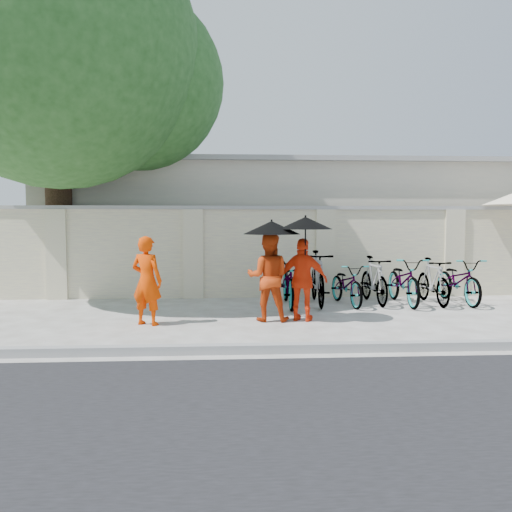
{
  "coord_description": "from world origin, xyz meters",
  "views": [
    {
      "loc": [
        -0.25,
        -8.17,
        1.75
      ],
      "look_at": [
        0.29,
        0.93,
        1.1
      ],
      "focal_mm": 35.0,
      "sensor_mm": 36.0,
      "label": 1
    }
  ],
  "objects": [
    {
      "name": "monk_center",
      "position": [
        0.47,
        0.43,
        0.77
      ],
      "size": [
        0.83,
        0.69,
        1.54
      ],
      "primitive_type": "imported",
      "rotation": [
        0.0,
        0.0,
        2.99
      ],
      "color": "#BF350C",
      "rests_on": "ground"
    },
    {
      "name": "bike_4",
      "position": [
        3.45,
        1.98,
        0.49
      ],
      "size": [
        0.69,
        1.88,
        0.98
      ],
      "primitive_type": "imported",
      "rotation": [
        0.0,
        0.0,
        -0.02
      ],
      "color": "gray",
      "rests_on": "ground"
    },
    {
      "name": "shade_tree",
      "position": [
        -3.66,
        2.97,
        5.1
      ],
      "size": [
        6.7,
        6.2,
        8.2
      ],
      "color": "brown",
      "rests_on": "ground"
    },
    {
      "name": "kerb",
      "position": [
        0.0,
        -1.7,
        0.06
      ],
      "size": [
        40.0,
        0.16,
        0.12
      ],
      "primitive_type": "cube",
      "color": "gray",
      "rests_on": "ground"
    },
    {
      "name": "ground",
      "position": [
        0.0,
        0.0,
        0.0
      ],
      "size": [
        80.0,
        80.0,
        0.0
      ],
      "primitive_type": "plane",
      "color": "silver"
    },
    {
      "name": "monk_right",
      "position": [
        1.08,
        0.37,
        0.72
      ],
      "size": [
        0.92,
        0.65,
        1.44
      ],
      "primitive_type": "imported",
      "rotation": [
        0.0,
        0.0,
        2.74
      ],
      "color": "red",
      "rests_on": "ground"
    },
    {
      "name": "bike_3",
      "position": [
        2.84,
        2.09,
        0.5
      ],
      "size": [
        0.53,
        1.67,
        1.0
      ],
      "primitive_type": "imported",
      "rotation": [
        0.0,
        0.0,
        0.03
      ],
      "color": "gray",
      "rests_on": "ground"
    },
    {
      "name": "bike_0",
      "position": [
        1.03,
        1.9,
        0.5
      ],
      "size": [
        0.7,
        1.91,
        1.0
      ],
      "primitive_type": "imported",
      "rotation": [
        0.0,
        0.0,
        -0.02
      ],
      "color": "gray",
      "rests_on": "ground"
    },
    {
      "name": "parasol_center",
      "position": [
        0.52,
        0.35,
        1.63
      ],
      "size": [
        0.98,
        0.98,
        0.87
      ],
      "color": "black",
      "rests_on": "ground"
    },
    {
      "name": "compound_wall",
      "position": [
        1.0,
        3.2,
        1.0
      ],
      "size": [
        20.0,
        0.3,
        2.0
      ],
      "primitive_type": "cube",
      "color": "beige",
      "rests_on": "ground"
    },
    {
      "name": "bike_1",
      "position": [
        1.63,
        2.03,
        0.56
      ],
      "size": [
        0.63,
        1.89,
        1.12
      ],
      "primitive_type": "imported",
      "rotation": [
        0.0,
        0.0,
        -0.06
      ],
      "color": "gray",
      "rests_on": "ground"
    },
    {
      "name": "building_behind",
      "position": [
        2.0,
        7.0,
        1.6
      ],
      "size": [
        14.0,
        6.0,
        3.2
      ],
      "primitive_type": "cube",
      "color": "beige",
      "rests_on": "ground"
    },
    {
      "name": "parasol_right",
      "position": [
        1.1,
        0.29,
        1.71
      ],
      "size": [
        0.92,
        0.92,
        1.0
      ],
      "color": "black",
      "rests_on": "ground"
    },
    {
      "name": "monk_left",
      "position": [
        -1.58,
        0.2,
        0.75
      ],
      "size": [
        0.64,
        0.54,
        1.49
      ],
      "primitive_type": "imported",
      "rotation": [
        0.0,
        0.0,
        2.75
      ],
      "color": "#E83800",
      "rests_on": "ground"
    },
    {
      "name": "bike_2",
      "position": [
        2.24,
        1.96,
        0.43
      ],
      "size": [
        0.79,
        1.7,
        0.86
      ],
      "primitive_type": "imported",
      "rotation": [
        0.0,
        0.0,
        0.14
      ],
      "color": "gray",
      "rests_on": "ground"
    },
    {
      "name": "bike_6",
      "position": [
        4.66,
        2.05,
        0.48
      ],
      "size": [
        0.71,
        1.85,
        0.96
      ],
      "primitive_type": "imported",
      "rotation": [
        0.0,
        0.0,
        0.04
      ],
      "color": "gray",
      "rests_on": "ground"
    },
    {
      "name": "bike_5",
      "position": [
        4.05,
        1.95,
        0.48
      ],
      "size": [
        0.47,
        1.61,
        0.97
      ],
      "primitive_type": "imported",
      "rotation": [
        0.0,
        0.0,
        0.01
      ],
      "color": "gray",
      "rests_on": "ground"
    }
  ]
}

